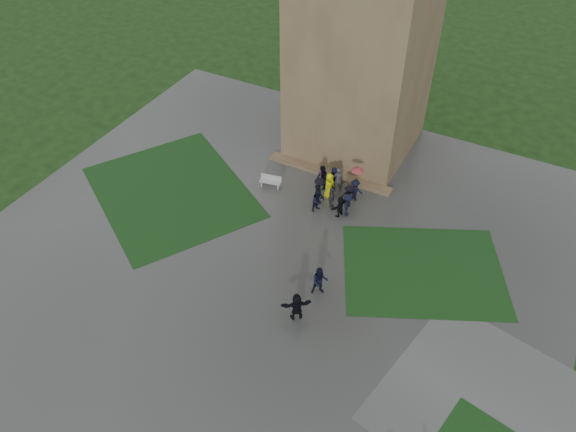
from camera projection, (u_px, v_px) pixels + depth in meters
The scene contains 10 objects.
ground at pixel (251, 277), 31.80m from camera, with size 120.00×120.00×0.00m, color black.
plaza at pixel (268, 254), 33.11m from camera, with size 34.00×34.00×0.02m, color #373734.
lawn_inset_left at pixel (172, 192), 37.35m from camera, with size 11.00×9.00×0.01m, color black.
lawn_inset_right at pixel (423, 270), 32.13m from camera, with size 9.00×7.00×0.01m, color black.
tower at pixel (365, 25), 35.60m from camera, with size 8.00×8.00×18.00m, color brown.
tower_plinth at pixel (329, 173), 38.67m from camera, with size 9.00×0.80×0.22m, color brown.
bench at pixel (271, 181), 37.52m from camera, with size 1.50×0.73×0.83m.
visitor_cluster at pixel (335, 190), 35.96m from camera, with size 3.38×3.50×2.56m.
pedestrian_mid at pixel (320, 281), 30.31m from camera, with size 0.90×0.52×1.85m, color black.
pedestrian_near at pixel (297, 307), 29.07m from camera, with size 1.63×0.58×1.75m, color black.
Camera 1 is at (11.77, -17.84, 23.89)m, focal length 35.00 mm.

